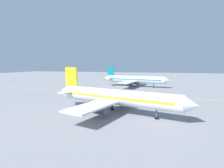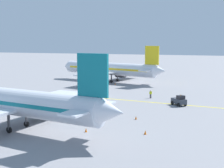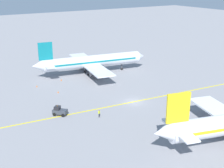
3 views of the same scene
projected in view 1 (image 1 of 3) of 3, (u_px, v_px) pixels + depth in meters
The scene contains 10 objects.
ground_plane at pixel (117, 94), 67.15m from camera, with size 400.00×400.00×0.00m, color gray.
apron_yellow_centreline at pixel (117, 94), 67.15m from camera, with size 0.40×120.00×0.01m, color yellow.
airplane_at_gate at pixel (134, 80), 90.35m from camera, with size 28.48×35.44×10.60m.
airplane_adjacent_stand at pixel (114, 97), 40.88m from camera, with size 28.38×35.01×10.60m.
baggage_tug_dark at pixel (78, 89), 74.09m from camera, with size 3.21×3.16×2.11m.
ground_crew_worker at pixel (87, 92), 67.13m from camera, with size 0.39×0.49×1.68m.
traffic_cone_near_nose at pixel (100, 88), 84.95m from camera, with size 0.32×0.32×0.55m, color orange.
traffic_cone_mid_apron at pixel (113, 86), 91.99m from camera, with size 0.32×0.32×0.55m, color orange.
traffic_cone_by_wingtip at pixel (108, 105), 47.70m from camera, with size 0.32×0.32×0.55m, color orange.
traffic_cone_far_edge at pixel (99, 86), 92.62m from camera, with size 0.32×0.32×0.55m, color orange.
Camera 1 is at (64.40, 15.99, 11.23)m, focal length 28.00 mm.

